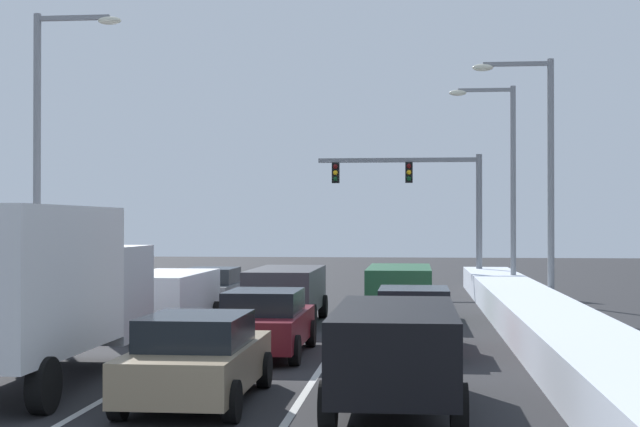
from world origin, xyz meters
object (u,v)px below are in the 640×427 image
Objects in this scene: suv_charcoal_center_lane_third at (286,290)px; sedan_tan_center_lane_nearest at (198,358)px; suv_black_right_lane_nearest at (395,347)px; street_lamp_left_mid at (48,142)px; sedan_maroon_center_lane_second at (265,322)px; box_truck_left_lane_nearest at (37,285)px; traffic_light_gantry at (428,191)px; street_lamp_right_mid at (504,172)px; suv_green_right_lane_third at (399,288)px; street_lamp_right_near at (540,163)px; sedan_red_right_lane_second at (414,319)px; suv_white_left_lane_second at (167,296)px; sedan_gray_left_lane_third at (212,290)px.

sedan_tan_center_lane_nearest is at bearing -89.03° from suv_charcoal_center_lane_third.
suv_black_right_lane_nearest is at bearing -3.64° from sedan_tan_center_lane_nearest.
suv_black_right_lane_nearest is 16.06m from street_lamp_left_mid.
suv_charcoal_center_lane_third is (-0.44, 6.85, 0.25)m from sedan_maroon_center_lane_second.
box_truck_left_lane_nearest is 0.95× the size of traffic_light_gantry.
street_lamp_left_mid reaches higher than box_truck_left_lane_nearest.
suv_black_right_lane_nearest is 0.57× the size of street_lamp_right_mid.
street_lamp_right_near reaches higher than suv_green_right_lane_third.
suv_green_right_lane_third reaches higher than sedan_maroon_center_lane_second.
box_truck_left_lane_nearest reaches higher than suv_black_right_lane_nearest.
suv_charcoal_center_lane_third is (-3.87, 5.75, 0.25)m from sedan_red_right_lane_second.
suv_white_left_lane_second is 0.53× the size of street_lamp_left_mid.
sedan_gray_left_lane_third is 0.60× the size of traffic_light_gantry.
suv_charcoal_center_lane_third is at bearing -106.39° from traffic_light_gantry.
sedan_red_right_lane_second is 0.53× the size of street_lamp_right_near.
suv_black_right_lane_nearest is 0.58× the size of street_lamp_right_near.
suv_black_right_lane_nearest is 1.00× the size of suv_green_right_lane_third.
suv_black_right_lane_nearest is at bearing -99.68° from street_lamp_right_mid.
sedan_red_right_lane_second is at bearing -102.87° from street_lamp_right_mid.
street_lamp_right_near is 0.99× the size of street_lamp_right_mid.
suv_black_right_lane_nearest reaches higher than sedan_tan_center_lane_nearest.
traffic_light_gantry is at bearing 57.72° from sedan_gray_left_lane_third.
sedan_tan_center_lane_nearest is at bearing -117.95° from sedan_red_right_lane_second.
traffic_light_gantry is (0.92, 28.12, 3.48)m from suv_black_right_lane_nearest.
street_lamp_right_mid is at bearing 72.25° from sedan_tan_center_lane_nearest.
suv_white_left_lane_second is 0.65× the size of traffic_light_gantry.
traffic_light_gantry reaches higher than sedan_tan_center_lane_nearest.
street_lamp_right_near is at bearing -74.03° from traffic_light_gantry.
sedan_maroon_center_lane_second is 6.86m from suv_charcoal_center_lane_third.
street_lamp_right_near reaches higher than box_truck_left_lane_nearest.
sedan_tan_center_lane_nearest is at bearing -98.71° from traffic_light_gantry.
sedan_maroon_center_lane_second is 1.00× the size of sedan_gray_left_lane_third.
sedan_tan_center_lane_nearest is 0.53× the size of street_lamp_right_mid.
sedan_tan_center_lane_nearest is 0.92× the size of suv_white_left_lane_second.
suv_green_right_lane_third reaches higher than sedan_gray_left_lane_third.
street_lamp_right_near is 15.59m from street_lamp_left_mid.
street_lamp_left_mid is (-11.40, -16.79, 0.96)m from traffic_light_gantry.
sedan_gray_left_lane_third is 0.53× the size of street_lamp_right_mid.
box_truck_left_lane_nearest reaches higher than sedan_maroon_center_lane_second.
sedan_red_right_lane_second is at bearing -23.80° from suv_white_left_lane_second.
suv_charcoal_center_lane_third is 4.04m from suv_white_left_lane_second.
traffic_light_gantry is at bearing 67.53° from suv_white_left_lane_second.
street_lamp_right_near is (7.98, 3.09, 4.02)m from suv_charcoal_center_lane_third.
box_truck_left_lane_nearest is at bearing -105.43° from suv_charcoal_center_lane_third.
street_lamp_right_near reaches higher than sedan_tan_center_lane_nearest.
street_lamp_right_near is (3.49, -12.18, 0.53)m from traffic_light_gantry.
suv_charcoal_center_lane_third is at bearing -157.68° from suv_green_right_lane_third.
suv_charcoal_center_lane_third is at bearing 74.57° from box_truck_left_lane_nearest.
sedan_red_right_lane_second is 10.65m from street_lamp_right_near.
sedan_tan_center_lane_nearest and sedan_gray_left_lane_third have the same top height.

